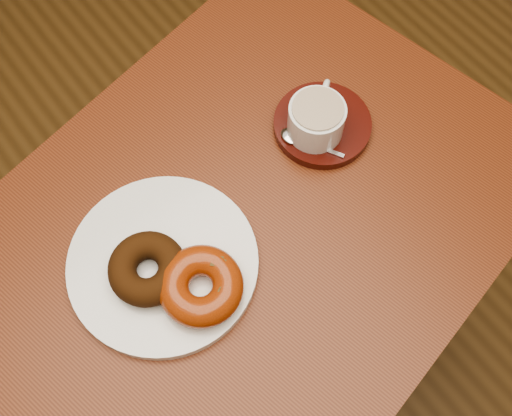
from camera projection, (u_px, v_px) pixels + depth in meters
ground at (142, 309)px, 1.64m from camera, size 6.00×6.00×0.00m
cafe_table at (246, 254)px, 1.01m from camera, size 0.94×0.78×0.78m
donut_plate at (163, 263)px, 0.86m from camera, size 0.27×0.27×0.02m
donut_cinnamon at (147, 269)px, 0.83m from camera, size 0.13×0.13×0.04m
donut_caramel at (201, 286)px, 0.82m from camera, size 0.15×0.15×0.04m
saucer at (322, 125)px, 0.95m from camera, size 0.18×0.18×0.02m
coffee_cup at (317, 118)px, 0.91m from camera, size 0.10×0.08×0.06m
teaspoon at (296, 138)px, 0.93m from camera, size 0.05×0.09×0.01m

